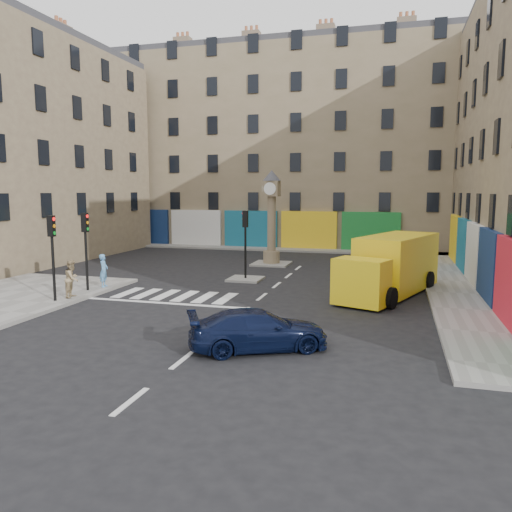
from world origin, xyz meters
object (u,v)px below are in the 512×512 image
at_px(traffic_light_left_near, 52,244).
at_px(navy_sedan, 258,330).
at_px(pedestrian_tan, 72,279).
at_px(clock_pillar, 272,211).
at_px(traffic_light_island, 245,233).
at_px(traffic_light_left_far, 86,239).
at_px(yellow_van, 391,266).
at_px(pedestrian_blue, 104,270).

relative_size(traffic_light_left_near, navy_sedan, 0.86).
distance_m(traffic_light_left_near, pedestrian_tan, 1.85).
height_order(clock_pillar, navy_sedan, clock_pillar).
height_order(traffic_light_island, clock_pillar, clock_pillar).
height_order(navy_sedan, pedestrian_tan, pedestrian_tan).
relative_size(traffic_light_left_near, traffic_light_left_far, 1.00).
relative_size(clock_pillar, navy_sedan, 1.41).
relative_size(traffic_light_left_near, yellow_van, 0.47).
bearing_deg(traffic_light_island, pedestrian_blue, -143.48).
bearing_deg(traffic_light_island, traffic_light_left_far, -139.40).
bearing_deg(clock_pillar, pedestrian_tan, -114.84).
distance_m(traffic_light_left_near, yellow_van, 15.35).
relative_size(traffic_light_island, navy_sedan, 0.86).
bearing_deg(pedestrian_blue, traffic_light_left_near, 161.13).
height_order(clock_pillar, yellow_van, clock_pillar).
bearing_deg(traffic_light_left_far, clock_pillar, 61.06).
bearing_deg(clock_pillar, traffic_light_island, -90.00).
relative_size(traffic_light_left_far, yellow_van, 0.47).
xyz_separation_m(clock_pillar, pedestrian_tan, (-6.00, -12.96, -2.56)).
relative_size(traffic_light_left_near, traffic_light_island, 1.00).
height_order(traffic_light_island, pedestrian_tan, traffic_light_island).
relative_size(traffic_light_left_far, pedestrian_blue, 2.26).
bearing_deg(yellow_van, traffic_light_island, -171.88).
xyz_separation_m(traffic_light_island, pedestrian_tan, (-6.00, -6.97, -1.60)).
bearing_deg(yellow_van, navy_sedan, -91.01).
distance_m(traffic_light_left_near, navy_sedan, 10.99).
xyz_separation_m(traffic_light_island, navy_sedan, (3.87, -11.46, -1.96)).
bearing_deg(traffic_light_island, navy_sedan, -71.36).
bearing_deg(pedestrian_tan, pedestrian_blue, -11.31).
distance_m(traffic_light_island, clock_pillar, 6.07).
bearing_deg(navy_sedan, clock_pillar, -14.67).
height_order(clock_pillar, pedestrian_tan, clock_pillar).
distance_m(clock_pillar, navy_sedan, 18.12).
bearing_deg(traffic_light_left_near, pedestrian_blue, 84.89).
height_order(yellow_van, pedestrian_blue, yellow_van).
distance_m(navy_sedan, yellow_van, 10.51).
bearing_deg(traffic_light_left_far, pedestrian_tan, -79.15).
xyz_separation_m(traffic_light_left_far, yellow_van, (14.03, 3.69, -1.25)).
distance_m(navy_sedan, pedestrian_blue, 12.11).
distance_m(clock_pillar, yellow_van, 11.13).
height_order(traffic_light_left_near, pedestrian_tan, traffic_light_left_near).
bearing_deg(pedestrian_blue, yellow_van, -92.53).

